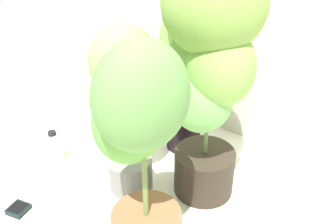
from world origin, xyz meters
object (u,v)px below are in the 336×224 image
at_px(hygrometer_box, 18,209).
at_px(potted_plant_front_right, 139,142).
at_px(potted_plant_back_center, 183,50).
at_px(nutrient_bottle, 55,149).
at_px(potted_plant_center, 123,90).
at_px(potted_plant_back_right, 210,57).

bearing_deg(hygrometer_box, potted_plant_front_right, 3.28).
height_order(potted_plant_back_center, nutrient_bottle, potted_plant_back_center).
height_order(potted_plant_center, hygrometer_box, potted_plant_center).
height_order(potted_plant_back_center, potted_plant_back_right, potted_plant_back_right).
xyz_separation_m(potted_plant_center, nutrient_bottle, (-0.40, -0.12, -0.41)).
distance_m(potted_plant_back_center, potted_plant_front_right, 0.74).
bearing_deg(potted_plant_back_center, potted_plant_front_right, -64.42).
relative_size(potted_plant_back_center, potted_plant_back_right, 0.89).
height_order(potted_plant_center, potted_plant_front_right, potted_plant_front_right).
bearing_deg(potted_plant_back_right, nutrient_bottle, -156.93).
bearing_deg(potted_plant_front_right, potted_plant_back_center, 115.58).
distance_m(potted_plant_back_right, hygrometer_box, 1.05).
relative_size(potted_plant_front_right, hygrometer_box, 8.75).
height_order(potted_plant_front_right, potted_plant_back_right, potted_plant_back_right).
height_order(potted_plant_back_right, nutrient_bottle, potted_plant_back_right).
bearing_deg(potted_plant_front_right, potted_plant_center, 141.91).
distance_m(potted_plant_center, nutrient_bottle, 0.59).
distance_m(potted_plant_center, potted_plant_back_right, 0.39).
xyz_separation_m(potted_plant_front_right, nutrient_bottle, (-0.71, 0.13, -0.42)).
relative_size(potted_plant_center, potted_plant_front_right, 0.92).
bearing_deg(potted_plant_center, nutrient_bottle, -163.55).
distance_m(potted_plant_center, potted_plant_back_center, 0.42).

